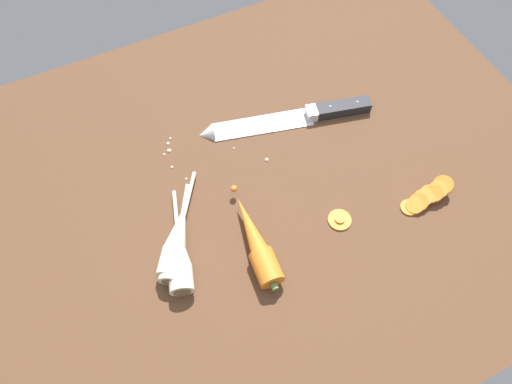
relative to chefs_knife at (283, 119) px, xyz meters
The scene contains 9 objects.
ground_plane 16.68cm from the chefs_knife, 138.03° to the right, with size 120.00×90.00×4.00cm, color brown.
chefs_knife is the anchor object (origin of this frame).
whole_carrot 27.65cm from the chefs_knife, 126.92° to the right, with size 5.45×20.70×4.20cm.
parsnip_front 33.63cm from the chefs_knife, 149.55° to the right, with size 11.31×17.37×4.00cm.
parsnip_mid_left 34.58cm from the chefs_knife, 147.25° to the right, with size 7.67×18.95×4.00cm.
parsnip_mid_right 32.37cm from the chefs_knife, 150.97° to the right, with size 13.34×18.33×4.00cm.
carrot_slice_stack 30.81cm from the chefs_knife, 61.07° to the right, with size 10.44×4.13×3.43cm.
carrot_slice_stray_near 23.84cm from the chefs_knife, 92.67° to the right, with size 4.15×4.15×0.70cm.
mince_crumbs 19.02cm from the chefs_knife, behind, with size 17.72×13.28×0.85cm.
Camera 1 is at (-17.95, -39.24, 74.16)cm, focal length 32.87 mm.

